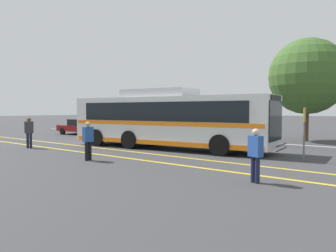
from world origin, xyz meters
name	(u,v)px	position (x,y,z in m)	size (l,w,h in m)	color
ground_plane	(165,148)	(0.00, 0.00, 0.00)	(220.00, 220.00, 0.00)	#38383A
lane_strip_0	(140,153)	(0.42, -2.41, 0.00)	(0.20, 31.50, 0.01)	gold
lane_strip_1	(114,156)	(0.42, -4.12, 0.00)	(0.20, 31.50, 0.01)	gold
curb_strip	(215,141)	(0.42, 4.77, 0.07)	(39.50, 0.36, 0.15)	#99999E
transit_bus	(168,119)	(0.40, -0.21, 1.63)	(12.00, 3.89, 3.26)	silver
parked_car_0	(81,127)	(-11.84, 3.01, 0.68)	(4.42, 2.07, 1.34)	maroon
parked_car_1	(139,129)	(-5.04, 3.19, 0.76)	(4.39, 2.09, 1.53)	navy
pedestrian_0	(29,131)	(-5.76, -4.87, 0.98)	(0.46, 0.44, 1.71)	#191E38
pedestrian_1	(88,139)	(0.49, -5.61, 0.92)	(0.23, 0.43, 1.63)	black
pedestrian_2	(255,152)	(7.71, -5.20, 0.89)	(0.47, 0.36, 1.58)	#191E38
bus_stop_sign	(304,127)	(7.61, -0.24, 1.42)	(0.08, 0.40, 2.24)	#59595E
tree_0	(307,76)	(5.03, 9.05, 4.39)	(5.11, 5.11, 6.95)	#513823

